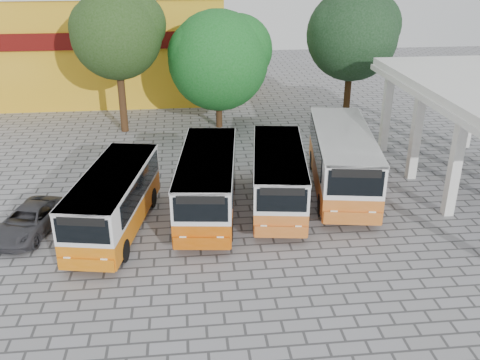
{
  "coord_description": "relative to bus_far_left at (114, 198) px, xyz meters",
  "views": [
    {
      "loc": [
        -4.16,
        -19.27,
        11.53
      ],
      "look_at": [
        -1.73,
        3.41,
        1.5
      ],
      "focal_mm": 40.0,
      "sensor_mm": 36.0,
      "label": 1
    }
  ],
  "objects": [
    {
      "name": "ground",
      "position": [
        7.35,
        -1.89,
        -1.57
      ],
      "size": [
        90.0,
        90.0,
        0.0
      ],
      "primitive_type": "plane",
      "color": "gray",
      "rests_on": "ground"
    },
    {
      "name": "tree_right",
      "position": [
        14.55,
        14.19,
        4.7
      ],
      "size": [
        6.36,
        6.06,
        9.11
      ],
      "color": "#38220F",
      "rests_on": "ground"
    },
    {
      "name": "bus_far_left",
      "position": [
        0.0,
        0.0,
        0.0
      ],
      "size": [
        3.64,
        7.86,
        2.71
      ],
      "rotation": [
        0.0,
        0.0,
        -0.19
      ],
      "color": "#CD6709",
      "rests_on": "ground"
    },
    {
      "name": "tree_left",
      "position": [
        -0.81,
        14.02,
        5.01
      ],
      "size": [
        6.01,
        5.73,
        9.26
      ],
      "color": "#4A2E19",
      "rests_on": "ground"
    },
    {
      "name": "bus_far_right",
      "position": [
        10.91,
        2.97,
        0.26
      ],
      "size": [
        4.03,
        9.1,
        3.16
      ],
      "rotation": [
        0.0,
        0.0,
        -0.16
      ],
      "color": "#C5641F",
      "rests_on": "ground"
    },
    {
      "name": "tree_middle",
      "position": [
        5.62,
        14.24,
        3.22
      ],
      "size": [
        6.93,
        6.6,
        7.88
      ],
      "color": "#412A16",
      "rests_on": "ground"
    },
    {
      "name": "bus_centre_right",
      "position": [
        7.47,
        1.76,
        0.03
      ],
      "size": [
        3.35,
        7.93,
        2.76
      ],
      "rotation": [
        0.0,
        0.0,
        -0.14
      ],
      "color": "#C2601F",
      "rests_on": "ground"
    },
    {
      "name": "bus_centre_left",
      "position": [
        4.1,
        1.29,
        0.09
      ],
      "size": [
        3.32,
        8.2,
        2.87
      ],
      "rotation": [
        0.0,
        0.0,
        -0.12
      ],
      "color": "#B74C05",
      "rests_on": "ground"
    },
    {
      "name": "shophouse_block",
      "position": [
        -3.65,
        24.1,
        2.59
      ],
      "size": [
        20.4,
        10.4,
        8.3
      ],
      "color": "gold",
      "rests_on": "ground"
    },
    {
      "name": "parked_car",
      "position": [
        -3.73,
        0.19,
        -0.98
      ],
      "size": [
        3.02,
        4.64,
        1.19
      ],
      "primitive_type": "imported",
      "rotation": [
        0.0,
        0.0,
        -0.26
      ],
      "color": "#35353A",
      "rests_on": "ground"
    }
  ]
}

